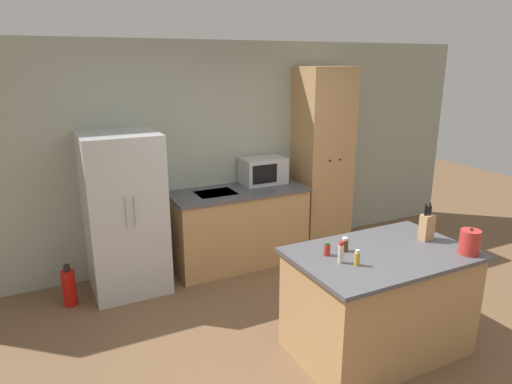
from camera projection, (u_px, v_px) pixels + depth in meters
The scene contains 14 objects.
ground_plane at pixel (330, 352), 3.86m from camera, with size 14.00×14.00×0.00m, color brown.
wall_back at pixel (222, 153), 5.50m from camera, with size 7.20×0.06×2.60m.
refrigerator at pixel (125, 213), 4.74m from camera, with size 0.77×0.75×1.69m.
back_counter at pixel (239, 227), 5.45m from camera, with size 1.62×0.69×0.92m.
pantry_cabinet at pixel (322, 160), 5.83m from camera, with size 0.64×0.56×2.31m.
kitchen_island at pixel (378, 301), 3.79m from camera, with size 1.46×0.94×0.89m.
microwave at pixel (263, 171), 5.57m from camera, with size 0.53×0.35×0.32m.
knife_block at pixel (427, 226), 3.89m from camera, with size 0.11×0.09×0.33m.
spice_bottle_tall_dark at pixel (327, 249), 3.60m from camera, with size 0.05×0.05×0.11m.
spice_bottle_short_red at pixel (341, 253), 3.46m from camera, with size 0.04×0.04×0.17m.
spice_bottle_amber_oil at pixel (357, 258), 3.42m from camera, with size 0.04×0.04×0.12m.
spice_bottle_green_herb at pixel (345, 245), 3.67m from camera, with size 0.06×0.06×0.12m.
kettle at pixel (470, 242), 3.61m from camera, with size 0.16×0.16×0.22m.
fire_extinguisher at pixel (69, 287), 4.56m from camera, with size 0.13×0.13×0.44m.
Camera 1 is at (-2.06, -2.70, 2.38)m, focal length 32.00 mm.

